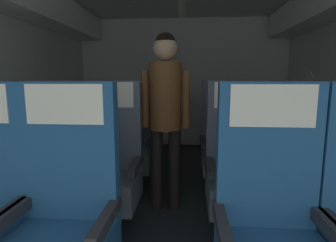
# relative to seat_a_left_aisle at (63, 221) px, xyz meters

# --- Properties ---
(ground) EXTENTS (3.85, 5.48, 0.02)m
(ground) POSITION_rel_seat_a_left_aisle_xyz_m (0.50, 1.07, -0.49)
(ground) COLOR #23282D
(fuselage_shell) EXTENTS (3.73, 5.13, 2.27)m
(fuselage_shell) POSITION_rel_seat_a_left_aisle_xyz_m (0.50, 1.34, 1.15)
(fuselage_shell) COLOR silver
(fuselage_shell) RESTS_ON ground
(seat_a_left_aisle) EXTENTS (0.52, 0.47, 1.17)m
(seat_a_left_aisle) POSITION_rel_seat_a_left_aisle_xyz_m (0.00, 0.00, 0.00)
(seat_a_left_aisle) COLOR #38383D
(seat_a_left_aisle) RESTS_ON ground
(seat_a_right_window) EXTENTS (0.52, 0.47, 1.17)m
(seat_a_right_window) POSITION_rel_seat_a_left_aisle_xyz_m (1.00, -0.00, 0.00)
(seat_a_right_window) COLOR #38383D
(seat_a_right_window) RESTS_ON ground
(seat_b_left_window) EXTENTS (0.52, 0.47, 1.17)m
(seat_b_left_window) POSITION_rel_seat_a_left_aisle_xyz_m (-0.51, 0.83, 0.00)
(seat_b_left_window) COLOR #38383D
(seat_b_left_window) RESTS_ON ground
(seat_b_left_aisle) EXTENTS (0.52, 0.47, 1.17)m
(seat_b_left_aisle) POSITION_rel_seat_a_left_aisle_xyz_m (-0.02, 0.81, 0.00)
(seat_b_left_aisle) COLOR #38383D
(seat_b_left_aisle) RESTS_ON ground
(seat_b_right_aisle) EXTENTS (0.52, 0.47, 1.17)m
(seat_b_right_aisle) POSITION_rel_seat_a_left_aisle_xyz_m (1.51, 0.81, 0.00)
(seat_b_right_aisle) COLOR #38383D
(seat_b_right_aisle) RESTS_ON ground
(seat_b_right_window) EXTENTS (0.52, 0.47, 1.17)m
(seat_b_right_window) POSITION_rel_seat_a_left_aisle_xyz_m (1.01, 0.82, 0.00)
(seat_b_right_window) COLOR #38383D
(seat_b_right_window) RESTS_ON ground
(seat_c_left_window) EXTENTS (0.52, 0.47, 1.17)m
(seat_c_left_window) POSITION_rel_seat_a_left_aisle_xyz_m (-0.51, 1.66, 0.00)
(seat_c_left_window) COLOR #38383D
(seat_c_left_window) RESTS_ON ground
(seat_c_left_aisle) EXTENTS (0.52, 0.47, 1.17)m
(seat_c_left_aisle) POSITION_rel_seat_a_left_aisle_xyz_m (-0.02, 1.65, 0.00)
(seat_c_left_aisle) COLOR #38383D
(seat_c_left_aisle) RESTS_ON ground
(seat_c_right_aisle) EXTENTS (0.52, 0.47, 1.17)m
(seat_c_right_aisle) POSITION_rel_seat_a_left_aisle_xyz_m (1.50, 1.63, 0.00)
(seat_c_right_aisle) COLOR #38383D
(seat_c_right_aisle) RESTS_ON ground
(seat_c_right_window) EXTENTS (0.52, 0.47, 1.17)m
(seat_c_right_window) POSITION_rel_seat_a_left_aisle_xyz_m (1.01, 1.64, 0.00)
(seat_c_right_window) COLOR #38383D
(seat_c_right_window) RESTS_ON ground
(flight_attendant) EXTENTS (0.43, 0.28, 1.57)m
(flight_attendant) POSITION_rel_seat_a_left_aisle_xyz_m (0.41, 1.16, 0.48)
(flight_attendant) COLOR black
(flight_attendant) RESTS_ON ground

